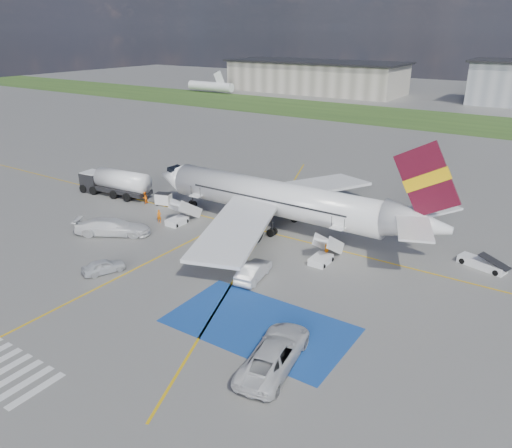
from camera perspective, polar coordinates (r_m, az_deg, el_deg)
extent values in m
plane|color=#60605E|center=(47.01, -7.15, -5.47)|extent=(400.00, 400.00, 0.00)
cube|color=#2D4C1E|center=(131.09, 21.37, 10.81)|extent=(400.00, 30.00, 0.01)
cube|color=gold|center=(55.73, 0.86, -0.83)|extent=(120.00, 0.20, 0.01)
cube|color=gold|center=(44.58, -20.62, -8.40)|extent=(0.20, 60.00, 0.01)
cube|color=gold|center=(55.73, 0.86, -0.83)|extent=(20.71, 56.45, 0.01)
cube|color=navy|center=(38.95, 0.41, -11.46)|extent=(14.00, 8.00, 0.01)
cube|color=silver|center=(38.41, -26.91, -14.68)|extent=(0.60, 4.00, 0.01)
cube|color=silver|center=(37.51, -25.94, -15.43)|extent=(0.60, 4.00, 0.01)
cube|color=silver|center=(36.62, -24.92, -16.21)|extent=(0.60, 4.00, 0.01)
cube|color=silver|center=(35.76, -23.84, -17.03)|extent=(0.60, 4.00, 0.01)
cube|color=gray|center=(182.09, 6.77, 16.31)|extent=(60.00, 22.00, 10.00)
cylinder|color=silver|center=(56.13, 1.99, 3.03)|extent=(26.00, 3.90, 3.90)
cone|color=silver|center=(64.90, -9.37, 5.33)|extent=(4.00, 3.90, 3.90)
cube|color=black|center=(64.22, -9.03, 6.15)|extent=(1.67, 1.90, 0.82)
cone|color=silver|center=(49.94, 17.99, 0.03)|extent=(6.50, 3.90, 3.90)
cube|color=silver|center=(49.18, -2.26, -0.46)|extent=(9.86, 15.95, 1.40)
cube|color=silver|center=(62.93, 6.87, 4.37)|extent=(9.86, 15.95, 1.40)
cylinder|color=#38383A|center=(52.43, -1.27, -0.67)|extent=(3.40, 2.10, 2.10)
cylinder|color=#38383A|center=(61.35, 4.73, 2.63)|extent=(3.40, 2.10, 2.10)
cube|color=#500D1D|center=(48.51, 18.92, 4.80)|extent=(6.62, 0.30, 7.45)
cube|color=yellow|center=(48.51, 18.92, 4.80)|extent=(4.36, 0.40, 3.08)
cube|color=silver|center=(46.66, 17.65, -0.52)|extent=(4.73, 5.95, 0.49)
cube|color=silver|center=(52.51, 19.71, 1.67)|extent=(4.73, 5.95, 0.49)
cube|color=black|center=(54.44, 0.91, 2.83)|extent=(19.50, 0.04, 0.18)
cube|color=black|center=(57.61, 3.03, 3.87)|extent=(19.50, 0.04, 0.18)
cube|color=silver|center=(59.03, -8.04, 1.77)|extent=(1.40, 3.73, 2.32)
cube|color=silver|center=(60.04, -6.90, 3.22)|extent=(1.40, 1.00, 0.12)
cylinder|color=black|center=(60.31, -7.43, 3.83)|extent=(0.06, 0.06, 1.10)
cylinder|color=black|center=(59.43, -6.41, 3.61)|extent=(0.06, 0.06, 1.10)
cube|color=silver|center=(58.31, -9.02, 0.30)|extent=(1.60, 2.40, 0.70)
cube|color=silver|center=(49.43, 8.30, -2.27)|extent=(1.40, 3.73, 2.32)
cube|color=silver|center=(50.63, 9.31, -0.45)|extent=(1.40, 1.00, 0.12)
cylinder|color=black|center=(50.69, 8.63, 0.29)|extent=(0.06, 0.06, 1.10)
cylinder|color=black|center=(50.17, 10.07, -0.04)|extent=(0.06, 0.06, 1.10)
cube|color=silver|center=(48.57, 7.40, -4.10)|extent=(1.60, 2.40, 0.70)
cube|color=black|center=(72.77, -18.08, 4.61)|extent=(2.88, 2.88, 2.64)
cylinder|color=silver|center=(68.80, -15.01, 4.85)|extent=(8.03, 3.37, 2.64)
cube|color=black|center=(69.18, -14.90, 3.80)|extent=(8.03, 3.37, 0.57)
cube|color=silver|center=(64.81, -10.53, 2.84)|extent=(2.19, 1.66, 1.36)
cube|color=black|center=(64.58, -10.58, 3.45)|extent=(2.07, 1.54, 0.12)
cube|color=silver|center=(51.99, 24.42, -4.17)|extent=(4.60, 2.61, 0.73)
cube|color=black|center=(51.35, 25.60, -3.90)|extent=(3.04, 1.84, 0.81)
imported|color=silver|center=(48.35, -17.02, -4.63)|extent=(2.99, 4.23, 1.34)
imported|color=#A7A9AE|center=(45.12, -0.29, -5.35)|extent=(2.52, 5.14, 1.62)
imported|color=silver|center=(34.38, 2.16, -14.16)|extent=(3.93, 6.65, 2.34)
imported|color=silver|center=(56.64, -16.11, -0.02)|extent=(6.62, 5.26, 2.42)
imported|color=orange|center=(59.10, -11.01, 0.89)|extent=(0.65, 0.54, 1.53)
imported|color=orange|center=(65.84, -12.60, 2.95)|extent=(0.72, 0.86, 1.59)
imported|color=orange|center=(49.39, 8.08, -2.90)|extent=(0.72, 1.20, 1.91)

